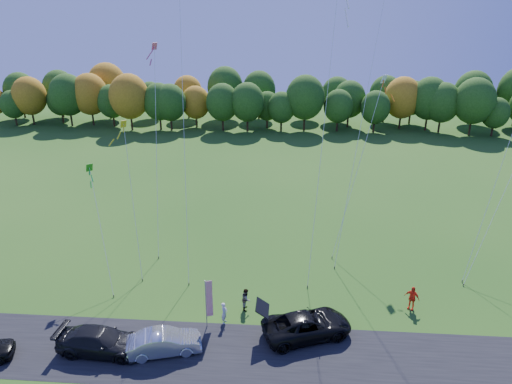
# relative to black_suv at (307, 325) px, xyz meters

# --- Properties ---
(ground) EXTENTS (160.00, 160.00, 0.00)m
(ground) POSITION_rel_black_suv_xyz_m (-3.93, 1.80, -0.81)
(ground) COLOR #1F4C14
(asphalt_strip) EXTENTS (90.00, 6.00, 0.01)m
(asphalt_strip) POSITION_rel_black_suv_xyz_m (-3.93, -2.20, -0.81)
(asphalt_strip) COLOR black
(asphalt_strip) RESTS_ON ground
(tree_line) EXTENTS (116.00, 12.00, 10.00)m
(tree_line) POSITION_rel_black_suv_xyz_m (-3.93, 56.80, -0.81)
(tree_line) COLOR #1E4711
(tree_line) RESTS_ON ground
(black_suv) EXTENTS (6.44, 4.58, 1.63)m
(black_suv) POSITION_rel_black_suv_xyz_m (0.00, 0.00, 0.00)
(black_suv) COLOR black
(black_suv) RESTS_ON ground
(silver_sedan) EXTENTS (4.83, 2.79, 1.51)m
(silver_sedan) POSITION_rel_black_suv_xyz_m (-8.92, -2.26, -0.06)
(silver_sedan) COLOR #B9B9BE
(silver_sedan) RESTS_ON ground
(dark_truck_a) EXTENTS (5.52, 2.46, 1.57)m
(dark_truck_a) POSITION_rel_black_suv_xyz_m (-12.90, -2.49, -0.03)
(dark_truck_a) COLOR black
(dark_truck_a) RESTS_ON ground
(person_tailgate_a) EXTENTS (0.48, 0.63, 1.56)m
(person_tailgate_a) POSITION_rel_black_suv_xyz_m (-5.59, 0.94, -0.03)
(person_tailgate_a) COLOR silver
(person_tailgate_a) RESTS_ON ground
(person_tailgate_b) EXTENTS (0.62, 0.80, 1.63)m
(person_tailgate_b) POSITION_rel_black_suv_xyz_m (-4.25, 2.61, 0.00)
(person_tailgate_b) COLOR gray
(person_tailgate_b) RESTS_ON ground
(person_east) EXTENTS (1.14, 0.96, 1.83)m
(person_east) POSITION_rel_black_suv_xyz_m (7.54, 3.48, 0.10)
(person_east) COLOR red
(person_east) RESTS_ON ground
(feather_flag) EXTENTS (0.47, 0.22, 3.64)m
(feather_flag) POSITION_rel_black_suv_xyz_m (-6.55, 0.48, 1.40)
(feather_flag) COLOR #999999
(feather_flag) RESTS_ON ground
(kite_delta_blue) EXTENTS (3.38, 12.41, 32.24)m
(kite_delta_blue) POSITION_rel_black_suv_xyz_m (-9.94, 11.13, 15.16)
(kite_delta_blue) COLOR #4C3F33
(kite_delta_blue) RESTS_ON ground
(kite_parafoil_orange) EXTENTS (6.48, 11.90, 25.64)m
(kite_parafoil_orange) POSITION_rel_black_suv_xyz_m (4.79, 14.27, 11.79)
(kite_parafoil_orange) COLOR #4C3F33
(kite_parafoil_orange) RESTS_ON ground
(kite_delta_red) EXTENTS (3.02, 8.57, 24.04)m
(kite_delta_red) POSITION_rel_black_suv_xyz_m (1.13, 9.55, 11.21)
(kite_delta_red) COLOR #4C3F33
(kite_delta_red) RESTS_ON ground
(kite_parafoil_rainbow) EXTENTS (6.36, 6.20, 15.40)m
(kite_parafoil_rainbow) POSITION_rel_black_suv_xyz_m (14.80, 10.11, 6.75)
(kite_parafoil_rainbow) COLOR #4C3F33
(kite_parafoil_rainbow) RESTS_ON ground
(kite_diamond_yellow) EXTENTS (2.60, 5.54, 12.10)m
(kite_diamond_yellow) POSITION_rel_black_suv_xyz_m (-13.85, 8.14, 5.08)
(kite_diamond_yellow) COLOR #4C3F33
(kite_diamond_yellow) RESTS_ON ground
(kite_diamond_green) EXTENTS (3.36, 5.44, 9.22)m
(kite_diamond_green) POSITION_rel_black_suv_xyz_m (-15.68, 5.72, 3.58)
(kite_diamond_green) COLOR #4C3F33
(kite_diamond_green) RESTS_ON ground
(kite_diamond_white) EXTENTS (4.94, 7.62, 15.11)m
(kite_diamond_white) POSITION_rel_black_suv_xyz_m (4.64, 13.82, 6.48)
(kite_diamond_white) COLOR #4C3F33
(kite_diamond_white) RESTS_ON ground
(kite_diamond_pink) EXTENTS (1.36, 7.07, 17.75)m
(kite_diamond_pink) POSITION_rel_black_suv_xyz_m (-12.92, 12.52, 7.98)
(kite_diamond_pink) COLOR #4C3F33
(kite_diamond_pink) RESTS_ON ground
(kite_diamond_blue_low) EXTENTS (5.42, 5.86, 9.91)m
(kite_diamond_blue_low) POSITION_rel_black_suv_xyz_m (14.78, 9.40, 3.89)
(kite_diamond_blue_low) COLOR #4C3F33
(kite_diamond_blue_low) RESTS_ON ground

